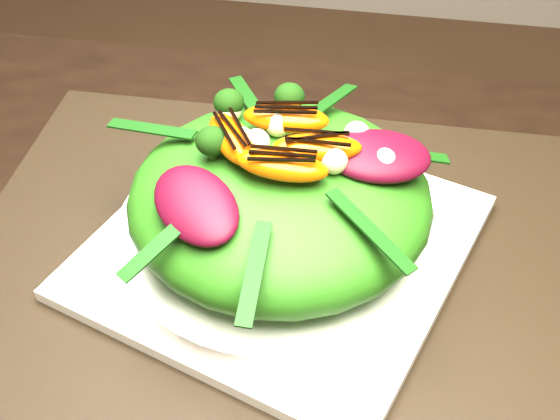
% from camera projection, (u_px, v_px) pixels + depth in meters
% --- Properties ---
extents(placemat, '(0.52, 0.40, 0.00)m').
position_uv_depth(placemat, '(280.00, 252.00, 0.61)').
color(placemat, black).
rests_on(placemat, dining_table).
extents(plate_base, '(0.35, 0.35, 0.01)m').
position_uv_depth(plate_base, '(280.00, 246.00, 0.61)').
color(plate_base, white).
rests_on(plate_base, placemat).
extents(salad_bowl, '(0.30, 0.30, 0.02)m').
position_uv_depth(salad_bowl, '(280.00, 232.00, 0.60)').
color(salad_bowl, white).
rests_on(salad_bowl, plate_base).
extents(lettuce_mound, '(0.28, 0.28, 0.08)m').
position_uv_depth(lettuce_mound, '(280.00, 198.00, 0.57)').
color(lettuce_mound, '#2B6913').
rests_on(lettuce_mound, salad_bowl).
extents(radicchio_leaf, '(0.09, 0.07, 0.02)m').
position_uv_depth(radicchio_leaf, '(379.00, 156.00, 0.55)').
color(radicchio_leaf, '#3F0616').
rests_on(radicchio_leaf, lettuce_mound).
extents(orange_segment, '(0.07, 0.04, 0.02)m').
position_uv_depth(orange_segment, '(289.00, 140.00, 0.55)').
color(orange_segment, '#D54803').
rests_on(orange_segment, lettuce_mound).
extents(broccoli_floret, '(0.04, 0.04, 0.03)m').
position_uv_depth(broccoli_floret, '(195.00, 110.00, 0.58)').
color(broccoli_floret, black).
rests_on(broccoli_floret, lettuce_mound).
extents(macadamia_nut, '(0.02, 0.02, 0.02)m').
position_uv_depth(macadamia_nut, '(306.00, 199.00, 0.51)').
color(macadamia_nut, beige).
rests_on(macadamia_nut, lettuce_mound).
extents(balsamic_drizzle, '(0.04, 0.01, 0.00)m').
position_uv_depth(balsamic_drizzle, '(289.00, 130.00, 0.54)').
color(balsamic_drizzle, black).
rests_on(balsamic_drizzle, orange_segment).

